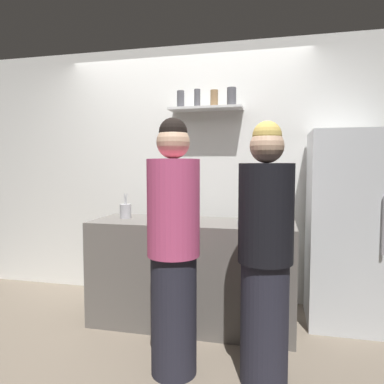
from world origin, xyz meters
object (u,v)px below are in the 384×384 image
Objects in this scene: refrigerator at (349,229)px; water_bottle_plastic at (191,206)px; person_pink_top at (174,249)px; utensil_holder at (126,211)px; wine_bottle_green_glass at (247,207)px; baking_pan at (260,222)px; wine_bottle_amber_glass at (275,206)px; wine_bottle_dark_glass at (160,210)px; person_blonde at (265,256)px.

water_bottle_plastic is (-1.37, -0.10, 0.17)m from refrigerator.
water_bottle_plastic is at bearing -103.54° from person_pink_top.
wine_bottle_green_glass reaches higher than utensil_holder.
baking_pan is at bearing -23.97° from water_bottle_plastic.
wine_bottle_amber_glass is 1.19m from person_pink_top.
wine_bottle_amber_glass is 0.75m from water_bottle_plastic.
wine_bottle_dark_glass reaches higher than utensil_holder.
wine_bottle_dark_glass is at bearing -159.52° from wine_bottle_green_glass.
wine_bottle_amber_glass is at bearing -142.95° from person_pink_top.
wine_bottle_dark_glass is 0.36m from water_bottle_plastic.
refrigerator is at bearing 147.85° from person_blonde.
refrigerator is 1.96m from utensil_holder.
utensil_holder is at bearing -163.29° from water_bottle_plastic.
person_blonde is (-0.67, -1.03, -0.02)m from refrigerator.
wine_bottle_amber_glass is at bearing 177.83° from person_blonde.
wine_bottle_dark_glass is 0.17× the size of person_pink_top.
utensil_holder is 0.60m from water_bottle_plastic.
person_blonde is 0.98× the size of person_pink_top.
refrigerator is at bearing 27.59° from baking_pan.
wine_bottle_amber_glass is at bearing 69.87° from baking_pan.
wine_bottle_green_glass is at bearing 7.21° from utensil_holder.
water_bottle_plastic is (-0.75, -0.03, -0.02)m from wine_bottle_amber_glass.
refrigerator is at bearing -160.00° from person_pink_top.
person_blonde is (-0.06, -0.96, -0.21)m from wine_bottle_amber_glass.
wine_bottle_green_glass is (-0.12, 0.25, 0.09)m from baking_pan.
refrigerator reaches higher than wine_bottle_amber_glass.
refrigerator is at bearing 6.47° from wine_bottle_amber_glass.
water_bottle_plastic is (0.20, 0.30, 0.00)m from wine_bottle_dark_glass.
baking_pan is 1.10× the size of wine_bottle_green_glass.
person_blonde is at bearing -78.46° from wine_bottle_green_glass.
wine_bottle_green_glass is (1.08, 0.14, 0.05)m from utensil_holder.
wine_bottle_dark_glass is 0.76m from wine_bottle_green_glass.
person_pink_top is (-0.64, -0.99, -0.19)m from wine_bottle_amber_glass.
wine_bottle_green_glass is at bearing -171.00° from refrigerator.
wine_bottle_amber_glass is 0.19× the size of person_pink_top.
water_bottle_plastic reaches higher than utensil_holder.
wine_bottle_amber_glass is 0.98m from person_blonde.
person_pink_top is at bearing -49.17° from utensil_holder.
person_pink_top is (-0.40, -0.93, -0.18)m from wine_bottle_green_glass.
wine_bottle_amber_glass is (0.11, 0.31, 0.10)m from baking_pan.
wine_bottle_amber_glass is 0.19× the size of person_blonde.
baking_pan is 0.84m from wine_bottle_dark_glass.
wine_bottle_amber_glass reaches higher than water_bottle_plastic.
water_bottle_plastic is at bearing -177.62° from wine_bottle_amber_glass.
utensil_holder is at bearing 160.73° from wine_bottle_dark_glass.
water_bottle_plastic is (0.57, 0.17, 0.04)m from utensil_holder.
person_pink_top reaches higher than wine_bottle_green_glass.
utensil_holder is 1.48m from person_blonde.
utensil_holder is 0.39m from wine_bottle_dark_glass.
wine_bottle_amber_glass is 1.33× the size of water_bottle_plastic.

